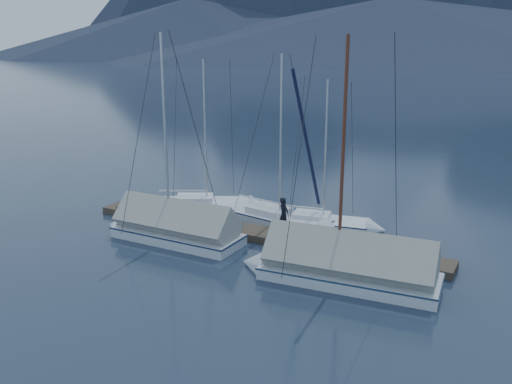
{
  "coord_description": "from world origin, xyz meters",
  "views": [
    {
      "loc": [
        11.63,
        -19.09,
        8.76
      ],
      "look_at": [
        0.0,
        2.0,
        2.2
      ],
      "focal_mm": 38.0,
      "sensor_mm": 36.0,
      "label": 1
    }
  ],
  "objects_px": {
    "sailboat_open_left": "(215,205)",
    "sailboat_covered_far": "(167,229)",
    "person": "(284,215)",
    "sailboat_open_right": "(331,224)",
    "sailboat_open_mid": "(288,222)",
    "sailboat_covered_near": "(334,267)"
  },
  "relations": [
    {
      "from": "sailboat_open_mid",
      "to": "sailboat_covered_near",
      "type": "relative_size",
      "value": 0.91
    },
    {
      "from": "sailboat_open_left",
      "to": "sailboat_covered_far",
      "type": "distance_m",
      "value": 5.28
    },
    {
      "from": "sailboat_open_mid",
      "to": "sailboat_covered_far",
      "type": "height_order",
      "value": "sailboat_covered_far"
    },
    {
      "from": "sailboat_open_right",
      "to": "sailboat_covered_near",
      "type": "bearing_deg",
      "value": -68.05
    },
    {
      "from": "person",
      "to": "sailboat_covered_near",
      "type": "bearing_deg",
      "value": -132.84
    },
    {
      "from": "sailboat_open_mid",
      "to": "sailboat_open_right",
      "type": "distance_m",
      "value": 2.17
    },
    {
      "from": "sailboat_open_left",
      "to": "person",
      "type": "bearing_deg",
      "value": -25.16
    },
    {
      "from": "sailboat_open_mid",
      "to": "sailboat_open_right",
      "type": "xyz_separation_m",
      "value": [
        2.01,
        0.83,
        -0.02
      ]
    },
    {
      "from": "sailboat_open_right",
      "to": "person",
      "type": "bearing_deg",
      "value": -117.53
    },
    {
      "from": "person",
      "to": "sailboat_open_mid",
      "type": "bearing_deg",
      "value": 17.47
    },
    {
      "from": "sailboat_open_right",
      "to": "sailboat_covered_far",
      "type": "distance_m",
      "value": 8.08
    },
    {
      "from": "sailboat_open_left",
      "to": "person",
      "type": "distance_m",
      "value": 6.11
    },
    {
      "from": "sailboat_open_left",
      "to": "sailboat_open_right",
      "type": "xyz_separation_m",
      "value": [
        6.83,
        0.07,
        -0.02
      ]
    },
    {
      "from": "sailboat_open_left",
      "to": "sailboat_open_right",
      "type": "bearing_deg",
      "value": 0.55
    },
    {
      "from": "person",
      "to": "sailboat_open_right",
      "type": "bearing_deg",
      "value": -29.6
    },
    {
      "from": "sailboat_open_left",
      "to": "sailboat_open_mid",
      "type": "distance_m",
      "value": 4.88
    },
    {
      "from": "sailboat_open_right",
      "to": "sailboat_open_mid",
      "type": "bearing_deg",
      "value": -157.56
    },
    {
      "from": "sailboat_open_right",
      "to": "sailboat_covered_far",
      "type": "xyz_separation_m",
      "value": [
        -6.11,
        -5.29,
        0.36
      ]
    },
    {
      "from": "sailboat_open_left",
      "to": "person",
      "type": "relative_size",
      "value": 5.39
    },
    {
      "from": "sailboat_open_right",
      "to": "sailboat_covered_near",
      "type": "distance_m",
      "value": 6.31
    },
    {
      "from": "sailboat_covered_near",
      "to": "person",
      "type": "xyz_separation_m",
      "value": [
        -3.72,
        3.21,
        0.66
      ]
    },
    {
      "from": "sailboat_open_left",
      "to": "sailboat_open_mid",
      "type": "xyz_separation_m",
      "value": [
        4.82,
        -0.76,
        0.01
      ]
    }
  ]
}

